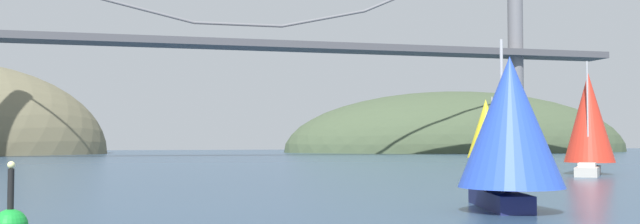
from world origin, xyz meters
TOP-DOWN VIEW (x-y plane):
  - headland_right at (60.00, 135.00)m, footprint 88.46×44.00m
  - suspension_bridge at (0.00, 95.00)m, footprint 139.94×6.00m
  - sailboat_scarlet_sail at (23.24, 33.36)m, footprint 7.18×7.87m
  - sailboat_yellow_sail at (24.20, 54.04)m, footprint 4.77×7.33m
  - sailboat_blue_spinnaker at (0.47, 6.99)m, footprint 5.37×7.62m
  - channel_buoy at (-18.71, 4.73)m, footprint 1.10×1.10m

SIDE VIEW (x-z plane):
  - headland_right at x=60.00m, z-range -14.81..14.81m
  - channel_buoy at x=-18.71m, z-range -0.95..1.69m
  - sailboat_blue_spinnaker at x=0.47m, z-range -0.14..7.39m
  - sailboat_yellow_sail at x=24.20m, z-range 0.16..8.21m
  - sailboat_scarlet_sail at x=23.24m, z-range -0.21..9.66m
  - suspension_bridge at x=0.00m, z-range -1.17..41.23m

